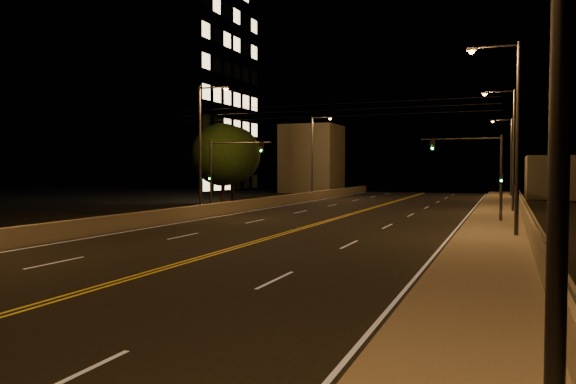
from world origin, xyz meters
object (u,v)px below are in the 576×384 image
(streetlight_3, at_px, (509,152))
(streetlight_6, at_px, (314,152))
(streetlight_1, at_px, (512,127))
(tree_0, at_px, (223,155))
(streetlight_5, at_px, (203,142))
(traffic_signal_left, at_px, (223,168))
(building_tower, at_px, (145,90))
(streetlight_2, at_px, (510,143))
(tree_1, at_px, (232,155))
(traffic_signal_right, at_px, (484,168))

(streetlight_3, height_order, streetlight_6, same)
(streetlight_1, relative_size, tree_0, 1.27)
(streetlight_5, height_order, streetlight_6, same)
(tree_0, bearing_deg, traffic_signal_left, -62.02)
(building_tower, bearing_deg, streetlight_2, -14.86)
(streetlight_6, bearing_deg, streetlight_2, -36.75)
(tree_0, bearing_deg, building_tower, 143.89)
(streetlight_3, distance_m, traffic_signal_left, 41.49)
(streetlight_3, bearing_deg, tree_0, -130.10)
(building_tower, xyz_separation_m, tree_0, (17.54, -12.80, -8.43))
(tree_0, xyz_separation_m, tree_1, (-2.47, 6.68, 0.18))
(streetlight_2, distance_m, tree_1, 27.14)
(traffic_signal_left, bearing_deg, streetlight_6, 92.69)
(streetlight_6, xyz_separation_m, tree_0, (-2.74, -17.75, -0.75))
(traffic_signal_right, relative_size, tree_0, 0.74)
(streetlight_6, relative_size, traffic_signal_left, 1.71)
(streetlight_6, xyz_separation_m, building_tower, (-20.28, -4.95, 7.68))
(streetlight_2, relative_size, building_tower, 0.35)
(traffic_signal_right, bearing_deg, tree_1, 150.75)
(streetlight_6, height_order, tree_1, streetlight_6)
(streetlight_5, relative_size, tree_1, 1.22)
(streetlight_1, relative_size, streetlight_6, 1.00)
(streetlight_2, bearing_deg, streetlight_5, -155.02)
(streetlight_1, xyz_separation_m, streetlight_2, (0.00, 17.29, 0.00))
(traffic_signal_left, height_order, tree_0, tree_0)
(traffic_signal_right, bearing_deg, streetlight_5, -177.39)
(streetlight_1, bearing_deg, streetlight_2, 90.00)
(streetlight_1, xyz_separation_m, streetlight_3, (0.00, 44.33, 0.00))
(streetlight_2, xyz_separation_m, streetlight_5, (-21.47, -10.00, 0.00))
(traffic_signal_left, bearing_deg, streetlight_2, 24.14)
(streetlight_5, relative_size, tree_0, 1.27)
(streetlight_1, distance_m, tree_0, 28.80)
(streetlight_5, xyz_separation_m, traffic_signal_right, (19.89, 0.91, -1.94))
(streetlight_3, relative_size, tree_0, 1.27)
(traffic_signal_left, xyz_separation_m, building_tower, (-21.46, 20.17, 9.62))
(streetlight_1, height_order, traffic_signal_right, streetlight_1)
(traffic_signal_left, xyz_separation_m, tree_0, (-3.92, 7.38, 1.20))
(streetlight_5, distance_m, streetlight_6, 26.04)
(streetlight_6, bearing_deg, traffic_signal_right, -51.64)
(streetlight_3, xyz_separation_m, streetlight_6, (-21.47, -11.01, 0.00))
(streetlight_2, xyz_separation_m, streetlight_3, (0.00, 27.04, 0.00))
(streetlight_2, height_order, tree_0, streetlight_2)
(streetlight_2, bearing_deg, traffic_signal_left, -155.86)
(streetlight_3, distance_m, tree_0, 37.60)
(tree_0, bearing_deg, streetlight_5, -71.70)
(streetlight_1, xyz_separation_m, traffic_signal_right, (-1.58, 8.20, -1.94))
(streetlight_2, distance_m, streetlight_6, 26.80)
(traffic_signal_right, bearing_deg, traffic_signal_left, 180.00)
(streetlight_2, bearing_deg, tree_1, 169.46)
(streetlight_2, height_order, streetlight_6, same)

